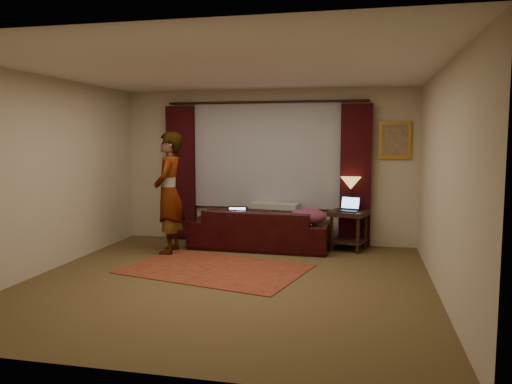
# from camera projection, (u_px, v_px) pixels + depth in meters

# --- Properties ---
(floor) EXTENTS (5.00, 5.00, 0.01)m
(floor) POSITION_uv_depth(u_px,v_px,m) (228.00, 282.00, 6.22)
(floor) COLOR brown
(floor) RESTS_ON ground
(ceiling) EXTENTS (5.00, 5.00, 0.02)m
(ceiling) POSITION_uv_depth(u_px,v_px,m) (226.00, 69.00, 5.94)
(ceiling) COLOR silver
(ceiling) RESTS_ON ground
(wall_back) EXTENTS (5.00, 0.02, 2.60)m
(wall_back) POSITION_uv_depth(u_px,v_px,m) (267.00, 166.00, 8.51)
(wall_back) COLOR #C1B396
(wall_back) RESTS_ON ground
(wall_front) EXTENTS (5.00, 0.02, 2.60)m
(wall_front) POSITION_uv_depth(u_px,v_px,m) (135.00, 204.00, 3.66)
(wall_front) COLOR #C1B396
(wall_front) RESTS_ON ground
(wall_left) EXTENTS (0.02, 5.00, 2.60)m
(wall_left) POSITION_uv_depth(u_px,v_px,m) (46.00, 175.00, 6.62)
(wall_left) COLOR #C1B396
(wall_left) RESTS_ON ground
(wall_right) EXTENTS (0.02, 5.00, 2.60)m
(wall_right) POSITION_uv_depth(u_px,v_px,m) (443.00, 181.00, 5.55)
(wall_right) COLOR #C1B396
(wall_right) RESTS_ON ground
(sheer_curtain) EXTENTS (2.50, 0.05, 1.80)m
(sheer_curtain) POSITION_uv_depth(u_px,v_px,m) (266.00, 155.00, 8.43)
(sheer_curtain) COLOR gray
(sheer_curtain) RESTS_ON wall_back
(drape_left) EXTENTS (0.50, 0.14, 2.30)m
(drape_left) POSITION_uv_depth(u_px,v_px,m) (181.00, 173.00, 8.74)
(drape_left) COLOR black
(drape_left) RESTS_ON floor
(drape_right) EXTENTS (0.50, 0.14, 2.30)m
(drape_right) POSITION_uv_depth(u_px,v_px,m) (356.00, 175.00, 8.10)
(drape_right) COLOR black
(drape_right) RESTS_ON floor
(curtain_rod) EXTENTS (0.04, 0.04, 3.40)m
(curtain_rod) POSITION_uv_depth(u_px,v_px,m) (265.00, 102.00, 8.29)
(curtain_rod) COLOR black
(curtain_rod) RESTS_ON wall_back
(picture_frame) EXTENTS (0.50, 0.04, 0.60)m
(picture_frame) POSITION_uv_depth(u_px,v_px,m) (395.00, 140.00, 7.99)
(picture_frame) COLOR #BF8D2D
(picture_frame) RESTS_ON wall_back
(sofa) EXTENTS (2.27, 1.03, 0.90)m
(sofa) POSITION_uv_depth(u_px,v_px,m) (260.00, 221.00, 8.07)
(sofa) COLOR black
(sofa) RESTS_ON floor
(throw_blanket) EXTENTS (0.86, 0.46, 0.10)m
(throw_blanket) POSITION_uv_depth(u_px,v_px,m) (275.00, 191.00, 8.25)
(throw_blanket) COLOR #979590
(throw_blanket) RESTS_ON sofa
(clothing_pile) EXTENTS (0.68, 0.60, 0.24)m
(clothing_pile) POSITION_uv_depth(u_px,v_px,m) (308.00, 217.00, 7.70)
(clothing_pile) COLOR #662B41
(clothing_pile) RESTS_ON sofa
(laptop_sofa) EXTENTS (0.37, 0.39, 0.22)m
(laptop_sofa) POSITION_uv_depth(u_px,v_px,m) (237.00, 214.00, 8.00)
(laptop_sofa) COLOR black
(laptop_sofa) RESTS_ON sofa
(area_rug) EXTENTS (2.65, 2.07, 0.01)m
(area_rug) POSITION_uv_depth(u_px,v_px,m) (216.00, 269.00, 6.79)
(area_rug) COLOR maroon
(area_rug) RESTS_ON floor
(end_table) EXTENTS (0.67, 0.67, 0.63)m
(end_table) POSITION_uv_depth(u_px,v_px,m) (349.00, 230.00, 7.94)
(end_table) COLOR black
(end_table) RESTS_ON floor
(tiffany_lamp) EXTENTS (0.34, 0.34, 0.53)m
(tiffany_lamp) POSITION_uv_depth(u_px,v_px,m) (351.00, 193.00, 8.00)
(tiffany_lamp) COLOR olive
(tiffany_lamp) RESTS_ON end_table
(laptop_table) EXTENTS (0.41, 0.43, 0.23)m
(laptop_table) POSITION_uv_depth(u_px,v_px,m) (348.00, 204.00, 7.83)
(laptop_table) COLOR black
(laptop_table) RESTS_ON end_table
(person) EXTENTS (0.62, 0.62, 1.88)m
(person) POSITION_uv_depth(u_px,v_px,m) (169.00, 193.00, 7.69)
(person) COLOR #979590
(person) RESTS_ON floor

